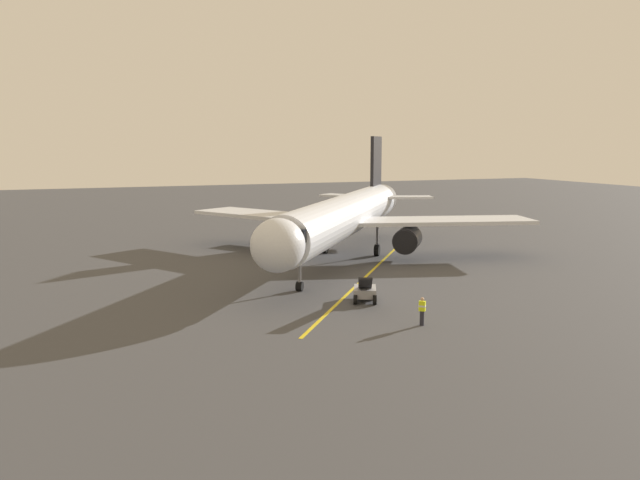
% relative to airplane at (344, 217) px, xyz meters
% --- Properties ---
extents(ground_plane, '(220.00, 220.00, 0.00)m').
position_rel_airplane_xyz_m(ground_plane, '(0.07, -2.05, -4.00)').
color(ground_plane, '#424244').
extents(apron_lead_in_line, '(24.26, 32.09, 0.01)m').
position_rel_airplane_xyz_m(apron_lead_in_line, '(0.17, 6.22, -4.00)').
color(apron_lead_in_line, yellow).
rests_on(apron_lead_in_line, ground).
extents(airplane, '(31.55, 34.59, 11.50)m').
position_rel_airplane_xyz_m(airplane, '(0.00, 0.00, 0.00)').
color(airplane, silver).
rests_on(airplane, ground).
extents(ground_crew_marshaller, '(0.46, 0.46, 1.71)m').
position_rel_airplane_xyz_m(ground_crew_marshaller, '(4.56, 22.27, -3.12)').
color(ground_crew_marshaller, '#23232D').
rests_on(ground_crew_marshaller, ground).
extents(belt_loader_near_nose, '(3.01, 4.66, 2.32)m').
position_rel_airplane_xyz_m(belt_loader_near_nose, '(5.18, 15.64, -3.29)').
color(belt_loader_near_nose, '#9E9EA3').
rests_on(belt_loader_near_nose, ground).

